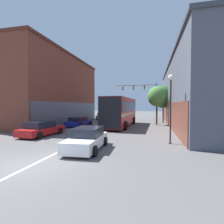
# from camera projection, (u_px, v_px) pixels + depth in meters

# --- Properties ---
(ground_plane) EXTENTS (160.00, 160.00, 0.00)m
(ground_plane) POSITION_uv_depth(u_px,v_px,m) (30.00, 166.00, 7.83)
(ground_plane) COLOR #565454
(lane_center_line) EXTENTS (0.14, 44.56, 0.01)m
(lane_center_line) POSITION_uv_depth(u_px,v_px,m) (112.00, 126.00, 23.67)
(lane_center_line) COLOR silver
(lane_center_line) RESTS_ON ground_plane
(building_left_brick) EXTENTS (7.42, 20.06, 10.40)m
(building_left_brick) POSITION_uv_depth(u_px,v_px,m) (53.00, 89.00, 27.42)
(building_left_brick) COLOR brown
(building_left_brick) RESTS_ON ground_plane
(building_right_storefront) EXTENTS (8.21, 28.95, 8.61)m
(building_right_storefront) POSITION_uv_depth(u_px,v_px,m) (199.00, 93.00, 23.36)
(building_right_storefront) COLOR #4C515B
(building_right_storefront) RESTS_ON ground_plane
(bus) EXTENTS (3.07, 11.04, 3.69)m
(bus) POSITION_uv_depth(u_px,v_px,m) (121.00, 111.00, 22.99)
(bus) COLOR maroon
(bus) RESTS_ON ground_plane
(hatchback_foreground) EXTENTS (2.14, 4.33, 1.34)m
(hatchback_foreground) POSITION_uv_depth(u_px,v_px,m) (87.00, 139.00, 10.80)
(hatchback_foreground) COLOR silver
(hatchback_foreground) RESTS_ON ground_plane
(parked_car_left_near) EXTENTS (2.38, 4.68, 1.32)m
(parked_car_left_near) POSITION_uv_depth(u_px,v_px,m) (41.00, 129.00, 15.71)
(parked_car_left_near) COLOR red
(parked_car_left_near) RESTS_ON ground_plane
(parked_car_left_mid) EXTENTS (2.40, 4.54, 1.22)m
(parked_car_left_mid) POSITION_uv_depth(u_px,v_px,m) (79.00, 122.00, 22.98)
(parked_car_left_mid) COLOR navy
(parked_car_left_mid) RESTS_ON ground_plane
(parked_car_left_far) EXTENTS (2.27, 3.99, 1.34)m
(parked_car_left_far) POSITION_uv_depth(u_px,v_px,m) (103.00, 116.00, 34.06)
(parked_car_left_far) COLOR slate
(parked_car_left_far) RESTS_ON ground_plane
(traffic_signal_gantry) EXTENTS (7.98, 0.36, 7.09)m
(traffic_signal_gantry) POSITION_uv_depth(u_px,v_px,m) (143.00, 93.00, 34.61)
(traffic_signal_gantry) COLOR #514C47
(traffic_signal_gantry) RESTS_ON ground_plane
(street_lamp) EXTENTS (0.38, 0.38, 4.90)m
(street_lamp) POSITION_uv_depth(u_px,v_px,m) (171.00, 99.00, 12.29)
(street_lamp) COLOR black
(street_lamp) RESTS_ON ground_plane
(street_tree_near) EXTENTS (3.18, 2.86, 5.84)m
(street_tree_near) POSITION_uv_depth(u_px,v_px,m) (163.00, 97.00, 27.29)
(street_tree_near) COLOR #4C3823
(street_tree_near) RESTS_ON ground_plane
(street_tree_far) EXTENTS (2.57, 2.31, 5.43)m
(street_tree_far) POSITION_uv_depth(u_px,v_px,m) (157.00, 96.00, 24.52)
(street_tree_far) COLOR #3D2D1E
(street_tree_far) RESTS_ON ground_plane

